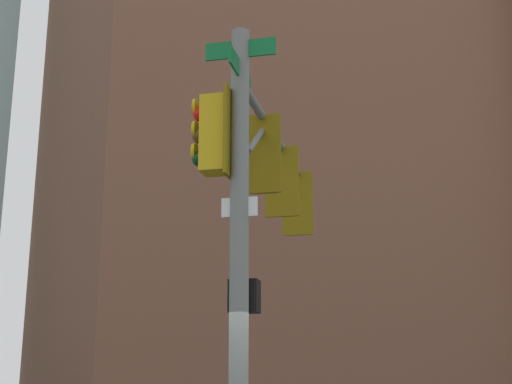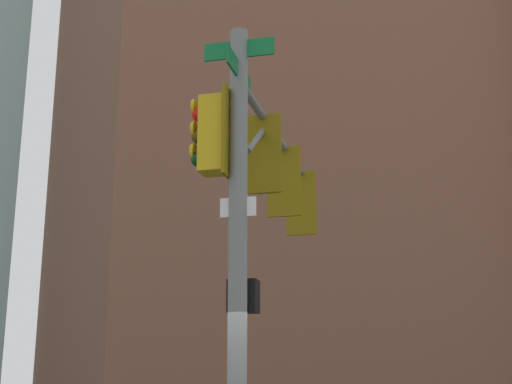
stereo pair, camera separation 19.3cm
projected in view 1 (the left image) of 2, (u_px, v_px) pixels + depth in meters
The scene contains 2 objects.
signal_pole_assembly at pixel (262, 196), 10.80m from camera, with size 3.79×4.69×6.12m.
building_brick_nearside at pixel (292, 100), 45.87m from camera, with size 26.71×19.78×37.71m, color brown.
Camera 1 is at (3.58, 8.40, 1.54)m, focal length 53.32 mm.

